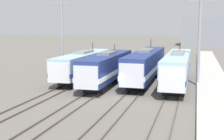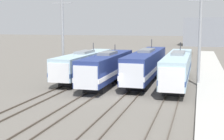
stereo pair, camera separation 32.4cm
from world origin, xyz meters
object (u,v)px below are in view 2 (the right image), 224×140
(locomotive_far_left, at_px, (83,65))
(locomotive_center_left, at_px, (106,68))
(locomotive_center_right, at_px, (146,65))
(catenary_tower_right, at_px, (200,36))
(locomotive_far_right, at_px, (178,68))
(catenary_tower_left, at_px, (63,35))

(locomotive_far_left, height_order, locomotive_center_left, locomotive_far_left)
(locomotive_center_right, bearing_deg, locomotive_center_left, -136.43)
(locomotive_far_left, xyz_separation_m, catenary_tower_right, (15.51, -0.24, 4.14))
(locomotive_center_left, height_order, locomotive_center_right, locomotive_center_right)
(locomotive_far_right, bearing_deg, locomotive_center_right, 156.07)
(catenary_tower_right, bearing_deg, locomotive_center_right, 170.94)
(locomotive_center_right, distance_m, catenary_tower_right, 8.01)
(locomotive_center_right, distance_m, catenary_tower_left, 12.31)
(locomotive_far_left, bearing_deg, locomotive_center_right, 5.61)
(locomotive_far_right, xyz_separation_m, catenary_tower_right, (2.54, 0.82, 4.02))
(catenary_tower_right, bearing_deg, locomotive_center_left, -164.90)
(locomotive_far_left, bearing_deg, locomotive_far_right, -4.71)
(locomotive_center_left, height_order, catenary_tower_right, catenary_tower_right)
(locomotive_far_right, height_order, catenary_tower_left, catenary_tower_left)
(locomotive_far_right, distance_m, catenary_tower_right, 4.82)
(locomotive_far_left, relative_size, locomotive_center_left, 1.06)
(locomotive_far_right, bearing_deg, locomotive_center_left, -165.76)
(locomotive_far_left, distance_m, catenary_tower_left, 5.09)
(locomotive_far_right, bearing_deg, catenary_tower_left, 177.04)
(locomotive_far_right, relative_size, catenary_tower_right, 1.58)
(locomotive_far_left, height_order, locomotive_far_right, locomotive_far_right)
(locomotive_far_left, xyz_separation_m, locomotive_center_left, (4.32, -3.26, 0.10))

